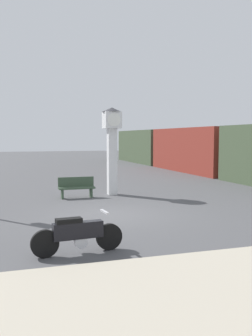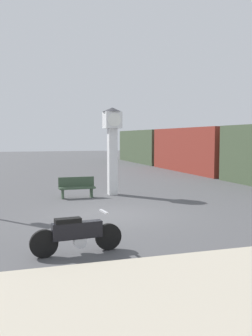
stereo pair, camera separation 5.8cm
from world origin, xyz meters
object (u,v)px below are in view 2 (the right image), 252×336
clock_tower (112,137)px  bench (77,187)px  freight_train (195,150)px  motorcycle (77,234)px

clock_tower → bench: (-1.77, -0.47, -2.20)m
clock_tower → freight_train: 13.53m
clock_tower → bench: 2.86m
motorcycle → bench: size_ratio=1.35×
motorcycle → freight_train: size_ratio=0.07×
motorcycle → clock_tower: size_ratio=0.53×
motorcycle → freight_train: freight_train is taller
motorcycle → bench: 8.08m
motorcycle → freight_train: bearing=50.2°
bench → freight_train: bearing=42.2°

